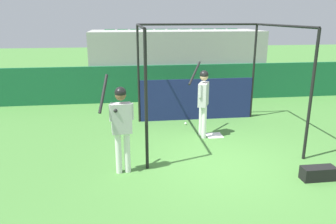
% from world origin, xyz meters
% --- Properties ---
extents(ground_plane, '(60.00, 60.00, 0.00)m').
position_xyz_m(ground_plane, '(0.00, 0.00, 0.00)').
color(ground_plane, '#477F38').
extents(outfield_wall, '(24.00, 0.12, 1.43)m').
position_xyz_m(outfield_wall, '(0.00, 6.00, 0.71)').
color(outfield_wall, '#196038').
rests_on(outfield_wall, ground).
extents(bleacher_section, '(7.05, 2.40, 2.71)m').
position_xyz_m(bleacher_section, '(0.00, 7.26, 1.35)').
color(bleacher_section, '#9E9E99').
rests_on(bleacher_section, ground).
extents(batting_cage, '(3.78, 3.45, 3.04)m').
position_xyz_m(batting_cage, '(0.09, 2.88, 1.26)').
color(batting_cage, black).
rests_on(batting_cage, ground).
extents(home_plate, '(0.44, 0.44, 0.02)m').
position_xyz_m(home_plate, '(0.27, 1.89, 0.01)').
color(home_plate, white).
rests_on(home_plate, ground).
extents(player_batter, '(0.61, 0.98, 2.02)m').
position_xyz_m(player_batter, '(-0.09, 1.90, 1.14)').
color(player_batter, white).
rests_on(player_batter, ground).
extents(player_waiting, '(0.71, 0.52, 2.12)m').
position_xyz_m(player_waiting, '(-2.29, -0.04, 1.15)').
color(player_waiting, white).
rests_on(player_waiting, ground).
extents(equipment_bag, '(0.70, 0.28, 0.28)m').
position_xyz_m(equipment_bag, '(1.69, -0.91, 0.14)').
color(equipment_bag, black).
rests_on(equipment_bag, ground).
extents(baseball, '(0.07, 0.07, 0.07)m').
position_xyz_m(baseball, '(-0.36, 2.95, 0.04)').
color(baseball, white).
rests_on(baseball, ground).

